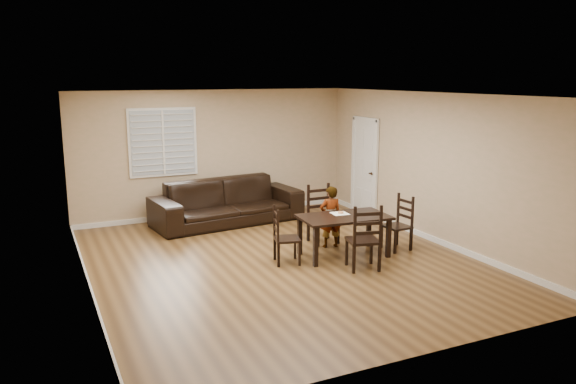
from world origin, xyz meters
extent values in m
plane|color=brown|center=(0.00, 0.00, 0.00)|extent=(7.00, 7.00, 0.00)
cube|color=tan|center=(0.00, 3.50, 1.35)|extent=(6.00, 0.04, 2.70)
cube|color=tan|center=(0.00, -3.50, 1.35)|extent=(6.00, 0.04, 2.70)
cube|color=tan|center=(-3.00, 0.00, 1.35)|extent=(0.04, 7.00, 2.70)
cube|color=tan|center=(3.00, 0.00, 1.35)|extent=(0.04, 7.00, 2.70)
cube|color=white|center=(0.00, 0.00, 2.70)|extent=(6.00, 7.00, 0.04)
cube|color=white|center=(-1.10, 3.45, 1.65)|extent=(1.40, 0.08, 1.40)
cube|color=white|center=(2.97, 2.20, 1.02)|extent=(0.06, 0.94, 2.05)
cylinder|color=#332114|center=(2.94, 1.90, 0.95)|extent=(0.06, 0.06, 0.02)
cube|color=white|center=(0.00, 3.48, 0.05)|extent=(6.00, 0.03, 0.10)
cube|color=white|center=(-2.98, 0.00, 0.05)|extent=(0.03, 7.00, 0.10)
cube|color=white|center=(2.98, 0.00, 0.05)|extent=(0.03, 7.00, 0.10)
cube|color=black|center=(1.08, -0.15, 0.67)|extent=(1.54, 0.94, 0.04)
cube|color=black|center=(0.39, -0.44, 0.33)|extent=(0.07, 0.07, 0.65)
cube|color=black|center=(1.71, -0.54, 0.33)|extent=(0.07, 0.07, 0.65)
cube|color=black|center=(0.44, 0.23, 0.33)|extent=(0.07, 0.07, 0.65)
cube|color=black|center=(1.76, 0.13, 0.33)|extent=(0.07, 0.07, 0.65)
cube|color=black|center=(1.14, 0.68, 0.45)|extent=(0.47, 0.44, 0.04)
cube|color=black|center=(1.14, 0.88, 0.53)|extent=(0.47, 0.04, 1.05)
cube|color=black|center=(0.93, 0.49, 0.22)|extent=(0.04, 0.04, 0.43)
cube|color=black|center=(1.34, 0.49, 0.22)|extent=(0.04, 0.04, 0.43)
cube|color=black|center=(0.93, 0.87, 0.22)|extent=(0.04, 0.04, 0.43)
cube|color=black|center=(1.34, 0.87, 0.22)|extent=(0.04, 0.04, 0.43)
cube|color=black|center=(1.03, -0.83, 0.46)|extent=(0.57, 0.55, 0.04)
cube|color=black|center=(0.98, -1.02, 0.53)|extent=(0.47, 0.16, 1.06)
cube|color=black|center=(1.27, -0.70, 0.22)|extent=(0.05, 0.05, 0.43)
cube|color=black|center=(0.87, -0.59, 0.22)|extent=(0.05, 0.05, 0.43)
cube|color=black|center=(1.18, -1.06, 0.22)|extent=(0.05, 0.05, 0.43)
cube|color=black|center=(0.78, -0.96, 0.22)|extent=(0.05, 0.05, 0.43)
cube|color=black|center=(0.06, -0.08, 0.40)|extent=(0.48, 0.50, 0.04)
cube|color=black|center=(-0.11, -0.04, 0.47)|extent=(0.14, 0.42, 0.93)
cube|color=black|center=(0.18, -0.30, 0.19)|extent=(0.05, 0.05, 0.38)
cube|color=black|center=(0.27, 0.05, 0.19)|extent=(0.05, 0.05, 0.38)
cube|color=black|center=(-0.15, -0.22, 0.19)|extent=(0.05, 0.05, 0.38)
cube|color=black|center=(-0.06, 0.14, 0.19)|extent=(0.05, 0.05, 0.38)
cube|color=black|center=(2.09, -0.23, 0.41)|extent=(0.43, 0.46, 0.04)
cube|color=black|center=(2.27, -0.22, 0.48)|extent=(0.07, 0.43, 0.96)
cube|color=black|center=(1.91, -0.05, 0.20)|extent=(0.04, 0.04, 0.39)
cube|color=black|center=(1.93, -0.43, 0.20)|extent=(0.04, 0.04, 0.39)
cube|color=black|center=(2.25, -0.03, 0.20)|extent=(0.04, 0.04, 0.39)
cube|color=black|center=(2.28, -0.40, 0.20)|extent=(0.04, 0.04, 0.39)
imported|color=gray|center=(1.11, 0.38, 0.55)|extent=(0.43, 0.31, 1.10)
cube|color=white|center=(1.09, 0.01, 0.70)|extent=(0.29, 0.29, 0.00)
torus|color=#C27A45|center=(1.11, 0.01, 0.71)|extent=(0.10, 0.10, 0.03)
torus|color=white|center=(1.11, 0.01, 0.73)|extent=(0.09, 0.09, 0.02)
imported|color=black|center=(0.00, 2.73, 0.44)|extent=(3.16, 1.54, 0.89)
camera|label=1|loc=(-3.60, -7.98, 2.99)|focal=35.00mm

